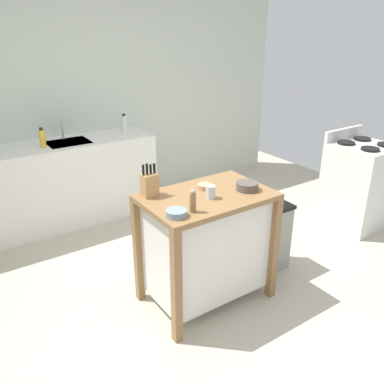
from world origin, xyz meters
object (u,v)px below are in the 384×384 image
at_px(kitchen_island, 206,242).
at_px(knife_block, 149,184).
at_px(bowl_stoneware_deep, 176,213).
at_px(trash_bin, 268,236).
at_px(bottle_hand_soap, 42,138).
at_px(pepper_grinder, 193,202).
at_px(bottle_spray_cleaner, 124,123).
at_px(sink_faucet, 62,129).
at_px(stove, 359,185).
at_px(drinking_cup, 211,192).
at_px(bowl_ceramic_small, 247,186).
at_px(bowl_ceramic_wide, 205,186).

relative_size(kitchen_island, knife_block, 3.84).
distance_m(knife_block, bowl_stoneware_deep, 0.40).
height_order(bowl_stoneware_deep, trash_bin, bowl_stoneware_deep).
distance_m(trash_bin, bottle_hand_soap, 2.44).
bearing_deg(pepper_grinder, bottle_spray_cleaner, 76.15).
relative_size(knife_block, sink_faucet, 1.14).
height_order(bottle_hand_soap, stove, bottle_hand_soap).
distance_m(drinking_cup, bottle_hand_soap, 2.10).
height_order(knife_block, sink_faucet, knife_block).
distance_m(knife_block, trash_bin, 1.30).
height_order(pepper_grinder, sink_faucet, sink_faucet).
xyz_separation_m(kitchen_island, bowl_stoneware_deep, (-0.38, -0.18, 0.43)).
height_order(bottle_hand_soap, bottle_spray_cleaner, bottle_spray_cleaner).
xyz_separation_m(bowl_stoneware_deep, bowl_ceramic_small, (0.68, 0.08, 0.01)).
height_order(knife_block, bowl_ceramic_small, knife_block).
height_order(bowl_stoneware_deep, drinking_cup, drinking_cup).
bearing_deg(bowl_ceramic_small, sink_faucet, 107.24).
distance_m(knife_block, bowl_ceramic_wide, 0.43).
distance_m(bottle_spray_cleaner, stove, 2.73).
height_order(bowl_stoneware_deep, stove, stove).
bearing_deg(kitchen_island, drinking_cup, -105.42).
relative_size(knife_block, bowl_stoneware_deep, 1.79).
distance_m(knife_block, bowl_ceramic_small, 0.74).
xyz_separation_m(bowl_ceramic_wide, trash_bin, (0.67, -0.05, -0.62)).
bearing_deg(sink_faucet, kitchen_island, -79.64).
relative_size(kitchen_island, trash_bin, 1.53).
bearing_deg(bowl_ceramic_wide, sink_faucet, 102.20).
bearing_deg(pepper_grinder, stove, 7.79).
bearing_deg(bowl_ceramic_small, bottle_hand_soap, 115.61).
xyz_separation_m(knife_block, pepper_grinder, (0.11, -0.40, -0.02)).
bearing_deg(drinking_cup, pepper_grinder, -152.97).
distance_m(sink_faucet, stove, 3.30).
bearing_deg(knife_block, pepper_grinder, -74.71).
distance_m(bowl_ceramic_wide, sink_faucet, 2.10).
relative_size(trash_bin, bottle_spray_cleaner, 2.94).
bearing_deg(bottle_spray_cleaner, stove, -45.88).
xyz_separation_m(drinking_cup, stove, (2.18, 0.21, -0.50)).
distance_m(bowl_stoneware_deep, bottle_hand_soap, 2.13).
bearing_deg(kitchen_island, pepper_grinder, -143.70).
bearing_deg(knife_block, kitchen_island, -30.52).
xyz_separation_m(bowl_stoneware_deep, drinking_cup, (0.36, 0.11, 0.02)).
distance_m(bowl_stoneware_deep, bottle_spray_cleaner, 2.34).
bearing_deg(trash_bin, sink_faucet, 117.93).
height_order(bowl_stoneware_deep, bowl_ceramic_small, bowl_ceramic_small).
xyz_separation_m(bowl_stoneware_deep, bottle_hand_soap, (-0.29, 2.11, 0.07)).
distance_m(sink_faucet, bottle_spray_cleaner, 0.70).
bearing_deg(bowl_ceramic_wide, bowl_stoneware_deep, -146.85).
relative_size(bowl_ceramic_small, pepper_grinder, 1.03).
bearing_deg(pepper_grinder, kitchen_island, 36.30).
relative_size(kitchen_island, bowl_ceramic_small, 5.78).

